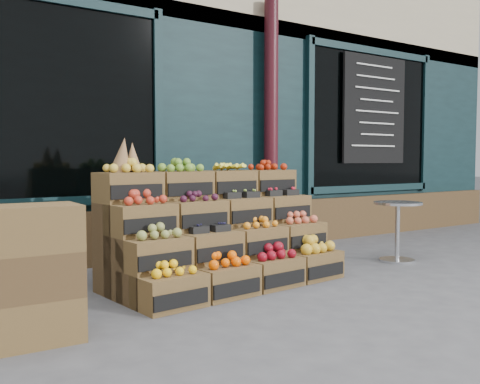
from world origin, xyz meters
TOP-DOWN VIEW (x-y plane):
  - ground at (0.00, 0.00)m, footprint 60.00×60.00m
  - shop_facade at (0.00, 5.11)m, footprint 12.00×6.24m
  - crate_display at (-0.40, 0.77)m, footprint 2.24×1.24m
  - spare_crates at (-2.24, 0.03)m, footprint 0.60×0.42m
  - bistro_table at (1.83, 0.51)m, footprint 0.54×0.54m
  - shopkeeper at (-1.11, 2.81)m, footprint 0.89×0.69m

SIDE VIEW (x-z plane):
  - ground at x=0.00m, z-range 0.00..0.00m
  - crate_display at x=-0.40m, z-range -0.26..1.09m
  - bistro_table at x=1.83m, z-range 0.08..0.76m
  - spare_crates at x=-2.24m, z-range 0.00..0.87m
  - shopkeeper at x=-1.11m, z-range 0.00..2.16m
  - shop_facade at x=0.00m, z-range 0.00..4.80m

